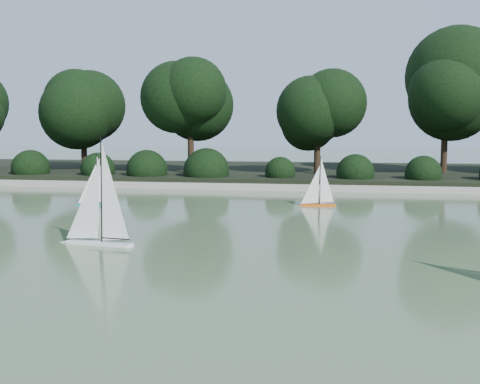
% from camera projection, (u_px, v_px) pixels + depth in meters
% --- Properties ---
extents(ground, '(80.00, 80.00, 0.00)m').
position_uv_depth(ground, '(218.00, 263.00, 8.17)').
color(ground, '#3F5734').
rests_on(ground, ground).
extents(pond_coping, '(40.00, 0.35, 0.18)m').
position_uv_depth(pond_coping, '(279.00, 187.00, 16.99)').
color(pond_coping, gray).
rests_on(pond_coping, ground).
extents(far_bank, '(40.00, 8.00, 0.30)m').
position_uv_depth(far_bank, '(289.00, 173.00, 20.91)').
color(far_bank, black).
rests_on(far_bank, ground).
extents(tree_line, '(26.31, 3.93, 4.39)m').
position_uv_depth(tree_line, '(325.00, 99.00, 18.90)').
color(tree_line, black).
rests_on(tree_line, ground).
extents(shrub_hedge, '(29.10, 1.10, 1.10)m').
position_uv_depth(shrub_hedge, '(282.00, 172.00, 17.84)').
color(shrub_hedge, black).
rests_on(shrub_hedge, ground).
extents(sailboat_white_a, '(1.32, 0.38, 1.79)m').
position_uv_depth(sailboat_white_a, '(93.00, 227.00, 9.39)').
color(sailboat_white_a, silver).
rests_on(sailboat_white_a, ground).
extents(sailboat_orange, '(0.91, 0.27, 1.23)m').
position_uv_depth(sailboat_orange, '(315.00, 198.00, 13.78)').
color(sailboat_orange, '#EC5C0B').
rests_on(sailboat_orange, ground).
extents(sailboat_teal, '(0.93, 0.32, 1.27)m').
position_uv_depth(sailboat_teal, '(93.00, 197.00, 13.87)').
color(sailboat_teal, teal).
rests_on(sailboat_teal, ground).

